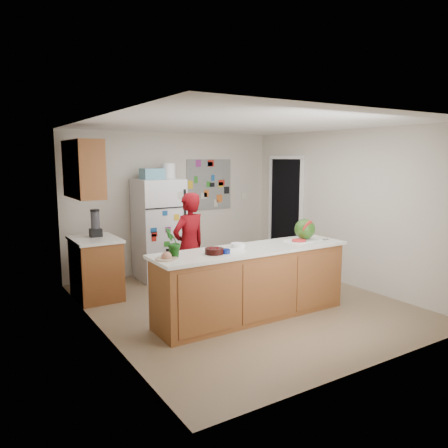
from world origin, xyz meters
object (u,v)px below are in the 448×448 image
person (189,246)px  watermelon (305,229)px  refrigerator (159,229)px  cherry_bowl (214,251)px

person → watermelon: (1.26, -1.06, 0.29)m
refrigerator → cherry_bowl: bearing=-98.2°
watermelon → refrigerator: bearing=116.7°
person → watermelon: 1.67m
refrigerator → watermelon: refrigerator is taller
refrigerator → cherry_bowl: refrigerator is taller
refrigerator → cherry_bowl: 2.46m
refrigerator → watermelon: bearing=-63.3°
watermelon → person: bearing=139.9°
watermelon → cherry_bowl: (-1.52, -0.10, -0.12)m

